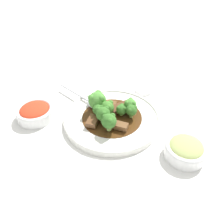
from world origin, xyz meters
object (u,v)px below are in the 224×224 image
broccoli_floret_0 (109,121)px  sauce_dish (144,90)px  beef_strip_2 (93,121)px  side_bowl_appetizer (185,150)px  beef_strip_1 (118,125)px  broccoli_floret_5 (131,110)px  main_plate (112,118)px  beef_strip_0 (121,107)px  beef_strip_3 (109,104)px  side_bowl_kimchi (35,112)px  broccoli_floret_2 (98,109)px  broccoli_floret_1 (97,100)px  broccoli_floret_7 (130,105)px  broccoli_floret_4 (122,109)px  broccoli_floret_3 (103,114)px  broccoli_floret_6 (107,107)px  serving_spoon (91,102)px

broccoli_floret_0 → sauce_dish: size_ratio=0.86×
beef_strip_2 → side_bowl_appetizer: 0.27m
beef_strip_1 → broccoli_floret_5: size_ratio=1.34×
main_plate → beef_strip_0: (-0.02, -0.04, 0.01)m
beef_strip_3 → broccoli_floret_5: 0.09m
beef_strip_0 → broccoli_floret_5: broccoli_floret_5 is taller
beef_strip_0 → side_bowl_kimchi: bearing=23.0°
broccoli_floret_2 → sauce_dish: (-0.10, -0.21, -0.04)m
broccoli_floret_1 → broccoli_floret_5: bearing=-179.6°
main_plate → broccoli_floret_7: (-0.05, -0.03, 0.04)m
broccoli_floret_4 → side_bowl_kimchi: broccoli_floret_4 is taller
side_bowl_appetizer → main_plate: bearing=-18.1°
beef_strip_0 → beef_strip_3: (0.04, -0.01, -0.00)m
broccoli_floret_4 → sauce_dish: size_ratio=0.59×
main_plate → broccoli_floret_4: broccoli_floret_4 is taller
beef_strip_0 → beef_strip_1: 0.09m
main_plate → beef_strip_3: size_ratio=5.76×
beef_strip_0 → broccoli_floret_3: bearing=68.4°
beef_strip_1 → broccoli_floret_6: bearing=-43.5°
main_plate → broccoli_floret_2: (0.04, 0.02, 0.04)m
broccoli_floret_3 → side_bowl_kimchi: (0.22, 0.03, -0.03)m
beef_strip_0 → broccoli_floret_0: broccoli_floret_0 is taller
broccoli_floret_5 → broccoli_floret_1: bearing=0.4°
broccoli_floret_3 → broccoli_floret_6: size_ratio=1.11×
broccoli_floret_2 → broccoli_floret_5: (-0.10, -0.03, -0.00)m
main_plate → broccoli_floret_7: bearing=-143.4°
broccoli_floret_5 → broccoli_floret_6: size_ratio=0.89×
broccoli_floret_2 → broccoli_floret_5: bearing=-163.0°
serving_spoon → beef_strip_2: bearing=115.4°
main_plate → broccoli_floret_6: broccoli_floret_6 is taller
broccoli_floret_2 → broccoli_floret_3: bearing=139.1°
beef_strip_2 → broccoli_floret_0: (-0.05, 0.01, 0.03)m
main_plate → broccoli_floret_4: (-0.03, -0.01, 0.03)m
beef_strip_3 → side_bowl_appetizer: 0.28m
broccoli_floret_1 → side_bowl_appetizer: size_ratio=0.61×
broccoli_floret_5 → broccoli_floret_6: broccoli_floret_6 is taller
beef_strip_2 → broccoli_floret_1: broccoli_floret_1 is taller
beef_strip_1 → broccoli_floret_0: 0.04m
beef_strip_1 → broccoli_floret_5: bearing=-113.3°
broccoli_floret_0 → serving_spoon: (0.10, -0.10, -0.03)m
beef_strip_2 → broccoli_floret_2: broccoli_floret_2 is taller
main_plate → broccoli_floret_3: broccoli_floret_3 is taller
beef_strip_1 → serving_spoon: size_ratio=0.29×
broccoli_floret_0 → serving_spoon: 0.14m
beef_strip_0 → broccoli_floret_0: 0.11m
beef_strip_0 → broccoli_floret_2: broccoli_floret_2 is taller
beef_strip_0 → beef_strip_3: beef_strip_0 is taller
beef_strip_1 → broccoli_floret_3: bearing=-8.2°
broccoli_floret_6 → broccoli_floret_2: bearing=37.3°
broccoli_floret_0 → broccoli_floret_2: (0.05, -0.05, -0.01)m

